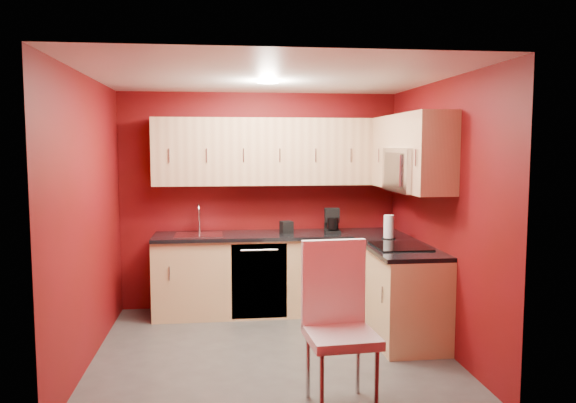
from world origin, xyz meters
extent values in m
plane|color=#4B4946|center=(0.00, 0.00, 0.00)|extent=(3.20, 3.20, 0.00)
plane|color=white|center=(0.00, 0.00, 2.50)|extent=(3.20, 3.20, 0.00)
plane|color=#650910|center=(0.00, 1.50, 1.25)|extent=(3.20, 0.00, 3.20)
plane|color=#650910|center=(0.00, -1.50, 1.25)|extent=(3.20, 0.00, 3.20)
plane|color=#650910|center=(-1.60, 0.00, 1.25)|extent=(0.00, 3.00, 3.00)
plane|color=#650910|center=(1.60, 0.00, 1.25)|extent=(0.00, 3.00, 3.00)
cube|color=tan|center=(0.20, 1.20, 0.43)|extent=(2.80, 0.60, 0.87)
cube|color=tan|center=(1.30, 0.25, 0.43)|extent=(0.60, 1.30, 0.87)
cube|color=black|center=(0.20, 1.19, 0.89)|extent=(2.80, 0.63, 0.04)
cube|color=black|center=(1.29, 0.23, 0.89)|extent=(0.63, 1.27, 0.04)
cube|color=tan|center=(0.20, 1.32, 1.83)|extent=(2.80, 0.35, 0.75)
cube|color=tan|center=(1.43, 0.86, 1.83)|extent=(0.35, 0.57, 0.75)
cube|color=tan|center=(1.43, -0.29, 1.83)|extent=(0.35, 0.22, 0.75)
cube|color=tan|center=(1.43, 0.20, 2.04)|extent=(0.35, 0.76, 0.33)
cube|color=silver|center=(1.40, 0.20, 1.66)|extent=(0.40, 0.76, 0.42)
cube|color=black|center=(1.21, 0.20, 1.66)|extent=(0.02, 0.62, 0.33)
cylinder|color=silver|center=(1.19, -0.03, 1.66)|extent=(0.02, 0.02, 0.29)
cube|color=black|center=(1.28, 0.20, 0.92)|extent=(0.50, 0.55, 0.01)
cube|color=silver|center=(-0.70, 1.18, 0.91)|extent=(0.52, 0.42, 0.02)
cylinder|color=silver|center=(-0.70, 1.38, 1.04)|extent=(0.02, 0.02, 0.26)
torus|color=silver|center=(-0.70, 1.31, 1.17)|extent=(0.02, 0.16, 0.16)
cylinder|color=silver|center=(-0.70, 1.24, 1.11)|extent=(0.02, 0.02, 0.12)
cube|color=black|center=(-0.05, 0.91, 0.43)|extent=(0.60, 0.02, 0.82)
cylinder|color=white|center=(0.00, 0.30, 2.48)|extent=(0.20, 0.20, 0.01)
camera|label=1|loc=(-0.45, -5.02, 1.89)|focal=35.00mm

